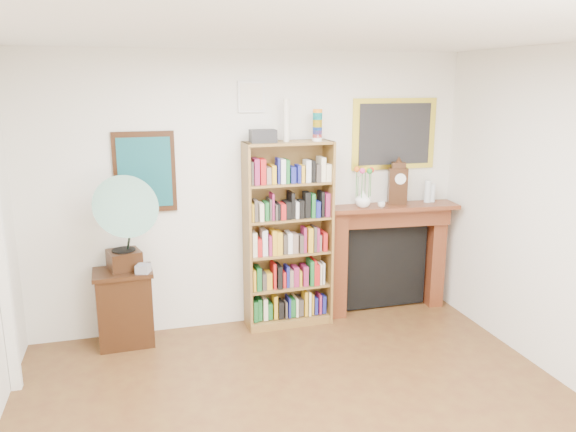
% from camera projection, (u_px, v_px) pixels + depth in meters
% --- Properties ---
extents(room, '(4.51, 5.01, 2.81)m').
position_uv_depth(room, '(339.00, 269.00, 3.37)').
color(room, '#512B18').
rests_on(room, ground).
extents(teal_poster, '(0.58, 0.04, 0.78)m').
position_uv_depth(teal_poster, '(145.00, 172.00, 5.36)').
color(teal_poster, black).
rests_on(teal_poster, back_wall).
extents(small_picture, '(0.26, 0.04, 0.30)m').
position_uv_depth(small_picture, '(251.00, 97.00, 5.47)').
color(small_picture, white).
rests_on(small_picture, back_wall).
extents(gilt_painting, '(0.95, 0.04, 0.75)m').
position_uv_depth(gilt_painting, '(394.00, 134.00, 5.97)').
color(gilt_painting, yellow).
rests_on(gilt_painting, back_wall).
extents(bookshelf, '(0.89, 0.34, 2.21)m').
position_uv_depth(bookshelf, '(288.00, 225.00, 5.71)').
color(bookshelf, brown).
rests_on(bookshelf, floor).
extents(side_cabinet, '(0.56, 0.42, 0.75)m').
position_uv_depth(side_cabinet, '(125.00, 307.00, 5.41)').
color(side_cabinet, black).
rests_on(side_cabinet, floor).
extents(fireplace, '(1.46, 0.46, 1.21)m').
position_uv_depth(fireplace, '(387.00, 248.00, 6.16)').
color(fireplace, '#4F1F12').
rests_on(fireplace, floor).
extents(gramophone, '(0.74, 0.84, 0.95)m').
position_uv_depth(gramophone, '(121.00, 218.00, 5.11)').
color(gramophone, black).
rests_on(gramophone, side_cabinet).
extents(cd_stack, '(0.16, 0.16, 0.08)m').
position_uv_depth(cd_stack, '(143.00, 269.00, 5.26)').
color(cd_stack, '#B5B5C2').
rests_on(cd_stack, side_cabinet).
extents(mantel_clock, '(0.22, 0.16, 0.45)m').
position_uv_depth(mantel_clock, '(398.00, 184.00, 5.97)').
color(mantel_clock, black).
rests_on(mantel_clock, fireplace).
extents(flower_vase, '(0.21, 0.21, 0.17)m').
position_uv_depth(flower_vase, '(363.00, 199.00, 5.87)').
color(flower_vase, white).
rests_on(flower_vase, fireplace).
extents(teacup, '(0.09, 0.09, 0.06)m').
position_uv_depth(teacup, '(381.00, 204.00, 5.87)').
color(teacup, silver).
rests_on(teacup, fireplace).
extents(bottle_left, '(0.07, 0.07, 0.24)m').
position_uv_depth(bottle_left, '(428.00, 191.00, 6.10)').
color(bottle_left, silver).
rests_on(bottle_left, fireplace).
extents(bottle_right, '(0.06, 0.06, 0.20)m').
position_uv_depth(bottle_right, '(432.00, 193.00, 6.12)').
color(bottle_right, silver).
rests_on(bottle_right, fireplace).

